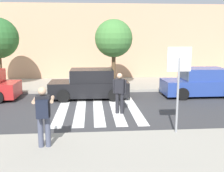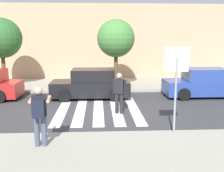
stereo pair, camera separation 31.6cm
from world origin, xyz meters
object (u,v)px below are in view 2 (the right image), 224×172
Objects in this scene: photographer_with_backpack at (39,111)px; street_tree_west at (1,38)px; pedestrian_crossing at (119,91)px; parked_car_black at (91,84)px; parked_car_blue at (203,83)px; street_tree_center at (116,39)px; stop_sign at (176,71)px.

photographer_with_backpack is 0.41× the size of street_tree_west.
pedestrian_crossing is 3.24m from parked_car_black.
photographer_with_backpack is 4.40m from pedestrian_crossing.
parked_car_black is at bearing 112.88° from pedestrian_crossing.
photographer_with_backpack is 0.42× the size of parked_car_black.
photographer_with_backpack is 10.56m from street_tree_west.
parked_car_black is 1.00× the size of parked_car_blue.
stop_sign is at bearing -80.42° from street_tree_center.
parked_car_black is 0.99× the size of street_tree_center.
pedestrian_crossing is 0.42× the size of parked_car_blue.
pedestrian_crossing reaches higher than parked_car_blue.
pedestrian_crossing is 0.41× the size of street_tree_west.
pedestrian_crossing is 0.42× the size of street_tree_center.
photographer_with_backpack is 6.71m from parked_car_black.
stop_sign reaches higher than parked_car_black.
parked_car_black is 0.97× the size of street_tree_west.
stop_sign is 0.67× the size of street_tree_center.
pedestrian_crossing is at bearing -67.12° from parked_car_black.
street_tree_center is (1.46, 2.30, 2.38)m from parked_car_black.
street_tree_center is at bearing 87.76° from pedestrian_crossing.
street_tree_center is (-1.35, 8.02, 0.95)m from stop_sign.
stop_sign is 6.73m from parked_car_blue.
parked_car_blue is 0.97× the size of street_tree_west.
pedestrian_crossing is 5.66m from parked_car_blue.
stop_sign reaches higher than pedestrian_crossing.
street_tree_center reaches higher than parked_car_black.
photographer_with_backpack is 0.42× the size of parked_car_blue.
photographer_with_backpack is 1.00× the size of pedestrian_crossing.
street_tree_west is at bearing 114.21° from photographer_with_backpack.
street_tree_center reaches higher than stop_sign.
pedestrian_crossing is 0.42× the size of parked_car_black.
stop_sign is at bearing -60.38° from pedestrian_crossing.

